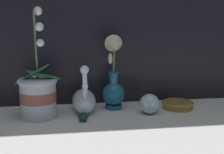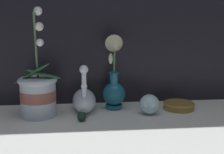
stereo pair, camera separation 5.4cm
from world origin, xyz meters
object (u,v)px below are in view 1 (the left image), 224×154
swan_figurine (84,99)px  blue_vase (113,81)px  amber_dish (178,104)px  orchid_potted_plant (38,93)px  glass_sphere (150,104)px

swan_figurine → blue_vase: (0.12, 0.02, 0.07)m
amber_dish → orchid_potted_plant: bearing=-176.7°
swan_figurine → glass_sphere: 0.26m
orchid_potted_plant → swan_figurine: bearing=15.0°
amber_dish → glass_sphere: bearing=-158.8°
orchid_potted_plant → glass_sphere: (0.43, -0.02, -0.05)m
orchid_potted_plant → amber_dish: size_ratio=3.15×
blue_vase → amber_dish: blue_vase is taller
orchid_potted_plant → blue_vase: (0.30, 0.06, 0.03)m
orchid_potted_plant → swan_figurine: 0.19m
swan_figurine → glass_sphere: swan_figurine is taller
blue_vase → amber_dish: size_ratio=2.33×
swan_figurine → amber_dish: swan_figurine is taller
glass_sphere → amber_dish: 0.15m
swan_figurine → glass_sphere: size_ratio=2.64×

